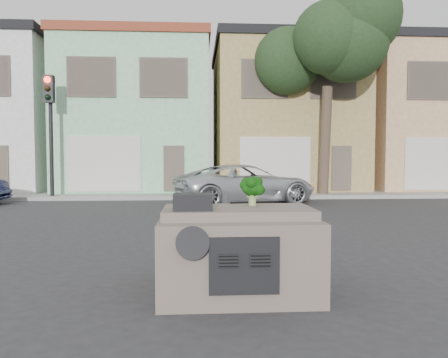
{
  "coord_description": "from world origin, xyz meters",
  "views": [
    {
      "loc": [
        -0.53,
        -8.76,
        1.79
      ],
      "look_at": [
        0.05,
        0.5,
        1.3
      ],
      "focal_mm": 35.0,
      "sensor_mm": 36.0,
      "label": 1
    }
  ],
  "objects": [
    {
      "name": "townhouse_beige",
      "position": [
        11.5,
        14.5,
        3.77
      ],
      "size": [
        7.2,
        8.2,
        7.55
      ],
      "primitive_type": "cube",
      "color": "tan",
      "rests_on": "ground"
    },
    {
      "name": "silver_pickup",
      "position": [
        1.31,
        7.57,
        0.0
      ],
      "size": [
        5.8,
        3.97,
        1.47
      ],
      "primitive_type": "imported",
      "rotation": [
        0.0,
        0.0,
        1.89
      ],
      "color": "silver",
      "rests_on": "ground"
    },
    {
      "name": "sidewalk",
      "position": [
        0.0,
        10.5,
        0.07
      ],
      "size": [
        40.0,
        3.0,
        0.15
      ],
      "primitive_type": "cube",
      "color": "gray",
      "rests_on": "ground"
    },
    {
      "name": "instrument_hump",
      "position": [
        -0.58,
        -3.35,
        1.22
      ],
      "size": [
        0.48,
        0.38,
        0.2
      ],
      "primitive_type": "cube",
      "color": "black",
      "rests_on": "car_dashboard"
    },
    {
      "name": "car_dashboard",
      "position": [
        0.0,
        -3.0,
        0.56
      ],
      "size": [
        2.0,
        1.8,
        1.12
      ],
      "primitive_type": "cube",
      "color": "#6B5D53",
      "rests_on": "ground"
    },
    {
      "name": "traffic_signal",
      "position": [
        -6.5,
        9.5,
        2.55
      ],
      "size": [
        0.4,
        0.4,
        5.1
      ],
      "primitive_type": "cube",
      "color": "black",
      "rests_on": "ground"
    },
    {
      "name": "broccoli",
      "position": [
        0.22,
        -2.91,
        1.32
      ],
      "size": [
        0.46,
        0.46,
        0.4
      ],
      "primitive_type": "cube",
      "rotation": [
        0.0,
        0.0,
        0.64
      ],
      "color": "black",
      "rests_on": "car_dashboard"
    },
    {
      "name": "ground_plane",
      "position": [
        0.0,
        0.0,
        0.0
      ],
      "size": [
        120.0,
        120.0,
        0.0
      ],
      "primitive_type": "plane",
      "color": "#303033",
      "rests_on": "ground"
    },
    {
      "name": "tree_near",
      "position": [
        5.0,
        9.8,
        4.25
      ],
      "size": [
        4.4,
        4.0,
        8.5
      ],
      "primitive_type": "cube",
      "color": "#21381B",
      "rests_on": "ground"
    },
    {
      "name": "wiper_arm",
      "position": [
        0.28,
        -2.62,
        1.13
      ],
      "size": [
        0.69,
        0.15,
        0.02
      ],
      "primitive_type": "cube",
      "rotation": [
        0.0,
        0.0,
        0.17
      ],
      "color": "black",
      "rests_on": "car_dashboard"
    },
    {
      "name": "townhouse_tan",
      "position": [
        4.0,
        14.5,
        3.77
      ],
      "size": [
        7.2,
        8.2,
        7.55
      ],
      "primitive_type": "cube",
      "color": "tan",
      "rests_on": "ground"
    },
    {
      "name": "townhouse_mint",
      "position": [
        -3.5,
        14.5,
        3.77
      ],
      "size": [
        7.2,
        8.2,
        7.55
      ],
      "primitive_type": "cube",
      "color": "#99D6A4",
      "rests_on": "ground"
    }
  ]
}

